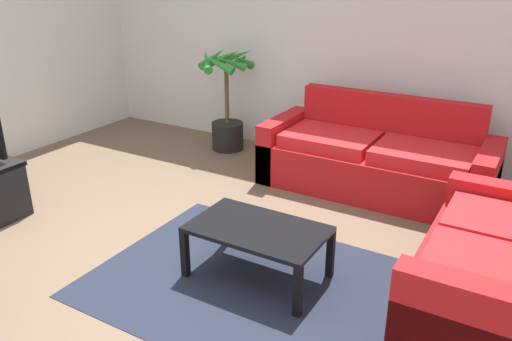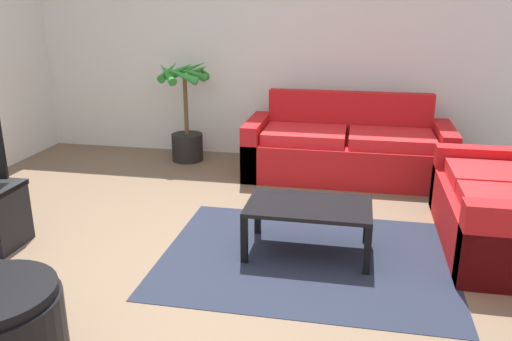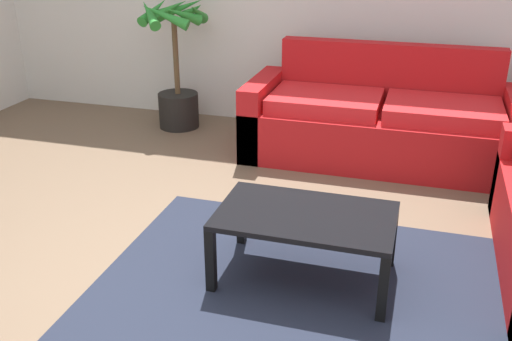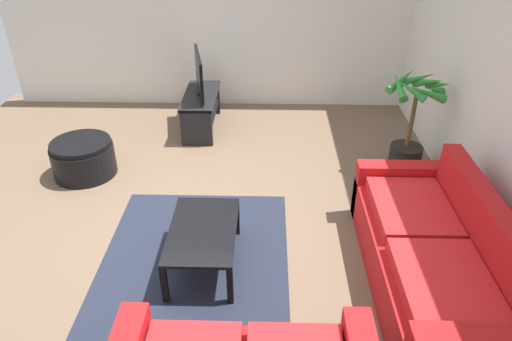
# 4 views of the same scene
# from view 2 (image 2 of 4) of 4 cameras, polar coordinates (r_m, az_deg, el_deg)

# --- Properties ---
(ground_plane) EXTENTS (6.60, 6.60, 0.00)m
(ground_plane) POSITION_cam_2_polar(r_m,az_deg,el_deg) (4.01, -5.77, -10.12)
(ground_plane) COLOR brown
(wall_back) EXTENTS (6.00, 0.06, 2.70)m
(wall_back) POSITION_cam_2_polar(r_m,az_deg,el_deg) (6.48, 1.67, 13.33)
(wall_back) COLOR silver
(wall_back) RESTS_ON ground
(couch_main) EXTENTS (2.21, 0.90, 0.90)m
(couch_main) POSITION_cam_2_polar(r_m,az_deg,el_deg) (5.87, 9.85, 2.16)
(couch_main) COLOR red
(couch_main) RESTS_ON ground
(couch_loveseat) EXTENTS (0.90, 1.61, 0.90)m
(couch_loveseat) POSITION_cam_2_polar(r_m,az_deg,el_deg) (4.61, 25.69, -3.98)
(couch_loveseat) COLOR red
(couch_loveseat) RESTS_ON ground
(coffee_table) EXTENTS (0.95, 0.58, 0.40)m
(coffee_table) POSITION_cam_2_polar(r_m,az_deg,el_deg) (4.05, 5.78, -4.37)
(coffee_table) COLOR black
(coffee_table) RESTS_ON ground
(area_rug) EXTENTS (2.20, 1.70, 0.01)m
(area_rug) POSITION_cam_2_polar(r_m,az_deg,el_deg) (4.10, 5.49, -9.36)
(area_rug) COLOR #1E2333
(area_rug) RESTS_ON ground
(potted_palm) EXTENTS (0.66, 0.66, 1.22)m
(potted_palm) POSITION_cam_2_polar(r_m,az_deg,el_deg) (6.41, -7.61, 5.84)
(potted_palm) COLOR black
(potted_palm) RESTS_ON ground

